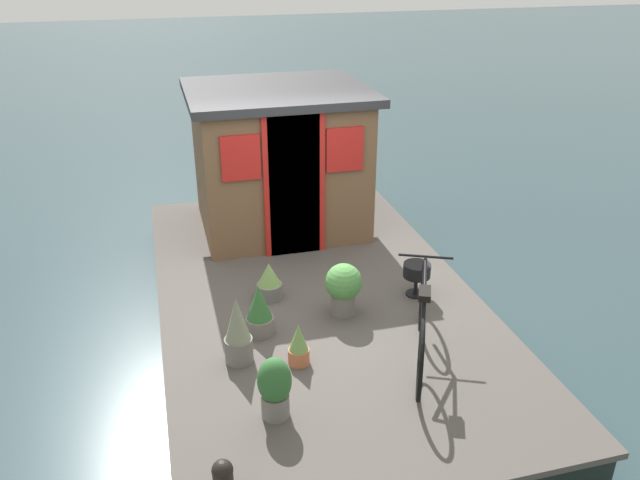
{
  "coord_description": "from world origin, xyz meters",
  "views": [
    {
      "loc": [
        -5.8,
        1.49,
        3.85
      ],
      "look_at": [
        -0.2,
        0.0,
        1.08
      ],
      "focal_mm": 35.76,
      "sensor_mm": 36.0,
      "label": 1
    }
  ],
  "objects_px": {
    "houseboat_cabin": "(279,159)",
    "potted_plant_succulent": "(343,286)",
    "potted_plant_geranium": "(269,282)",
    "charcoal_grill": "(417,272)",
    "potted_plant_lavender": "(238,331)",
    "bicycle": "(422,322)",
    "potted_plant_thyme": "(275,387)",
    "potted_plant_ivy": "(299,345)",
    "potted_plant_rosemary": "(259,311)",
    "mooring_bollard": "(223,476)"
  },
  "relations": [
    {
      "from": "potted_plant_lavender",
      "to": "houseboat_cabin",
      "type": "bearing_deg",
      "value": -18.92
    },
    {
      "from": "potted_plant_geranium",
      "to": "charcoal_grill",
      "type": "distance_m",
      "value": 1.56
    },
    {
      "from": "potted_plant_lavender",
      "to": "potted_plant_thyme",
      "type": "xyz_separation_m",
      "value": [
        -0.8,
        -0.17,
        -0.03
      ]
    },
    {
      "from": "potted_plant_geranium",
      "to": "potted_plant_ivy",
      "type": "height_order",
      "value": "same"
    },
    {
      "from": "potted_plant_lavender",
      "to": "potted_plant_thyme",
      "type": "distance_m",
      "value": 0.82
    },
    {
      "from": "potted_plant_thyme",
      "to": "potted_plant_rosemary",
      "type": "relative_size",
      "value": 1.05
    },
    {
      "from": "potted_plant_succulent",
      "to": "charcoal_grill",
      "type": "distance_m",
      "value": 0.87
    },
    {
      "from": "potted_plant_rosemary",
      "to": "potted_plant_thyme",
      "type": "bearing_deg",
      "value": 175.79
    },
    {
      "from": "potted_plant_succulent",
      "to": "potted_plant_rosemary",
      "type": "bearing_deg",
      "value": 98.5
    },
    {
      "from": "potted_plant_rosemary",
      "to": "potted_plant_ivy",
      "type": "relative_size",
      "value": 1.26
    },
    {
      "from": "houseboat_cabin",
      "to": "potted_plant_succulent",
      "type": "distance_m",
      "value": 2.41
    },
    {
      "from": "houseboat_cabin",
      "to": "potted_plant_geranium",
      "type": "relative_size",
      "value": 5.42
    },
    {
      "from": "potted_plant_lavender",
      "to": "potted_plant_rosemary",
      "type": "bearing_deg",
      "value": -33.61
    },
    {
      "from": "houseboat_cabin",
      "to": "potted_plant_lavender",
      "type": "xyz_separation_m",
      "value": [
        -2.85,
        0.98,
        -0.61
      ]
    },
    {
      "from": "potted_plant_geranium",
      "to": "potted_plant_ivy",
      "type": "xyz_separation_m",
      "value": [
        -1.2,
        -0.04,
        0.0
      ]
    },
    {
      "from": "potted_plant_geranium",
      "to": "mooring_bollard",
      "type": "xyz_separation_m",
      "value": [
        -2.5,
        0.8,
        -0.05
      ]
    },
    {
      "from": "potted_plant_geranium",
      "to": "potted_plant_thyme",
      "type": "bearing_deg",
      "value": 170.58
    },
    {
      "from": "potted_plant_thyme",
      "to": "houseboat_cabin",
      "type": "bearing_deg",
      "value": -12.43
    },
    {
      "from": "potted_plant_lavender",
      "to": "charcoal_grill",
      "type": "distance_m",
      "value": 2.1
    },
    {
      "from": "houseboat_cabin",
      "to": "potted_plant_lavender",
      "type": "relative_size",
      "value": 3.38
    },
    {
      "from": "charcoal_grill",
      "to": "bicycle",
      "type": "bearing_deg",
      "value": 159.1
    },
    {
      "from": "houseboat_cabin",
      "to": "bicycle",
      "type": "height_order",
      "value": "houseboat_cabin"
    },
    {
      "from": "houseboat_cabin",
      "to": "bicycle",
      "type": "relative_size",
      "value": 1.39
    },
    {
      "from": "potted_plant_geranium",
      "to": "potted_plant_succulent",
      "type": "distance_m",
      "value": 0.84
    },
    {
      "from": "houseboat_cabin",
      "to": "potted_plant_thyme",
      "type": "bearing_deg",
      "value": 167.57
    },
    {
      "from": "bicycle",
      "to": "charcoal_grill",
      "type": "relative_size",
      "value": 4.3
    },
    {
      "from": "potted_plant_succulent",
      "to": "potted_plant_geranium",
      "type": "bearing_deg",
      "value": 53.1
    },
    {
      "from": "potted_plant_geranium",
      "to": "potted_plant_lavender",
      "type": "distance_m",
      "value": 1.13
    },
    {
      "from": "charcoal_grill",
      "to": "mooring_bollard",
      "type": "bearing_deg",
      "value": 132.92
    },
    {
      "from": "bicycle",
      "to": "potted_plant_rosemary",
      "type": "distance_m",
      "value": 1.54
    },
    {
      "from": "potted_plant_thyme",
      "to": "potted_plant_rosemary",
      "type": "distance_m",
      "value": 1.2
    },
    {
      "from": "potted_plant_geranium",
      "to": "charcoal_grill",
      "type": "xyz_separation_m",
      "value": [
        -0.34,
        -1.52,
        0.08
      ]
    },
    {
      "from": "potted_plant_ivy",
      "to": "charcoal_grill",
      "type": "xyz_separation_m",
      "value": [
        0.86,
        -1.48,
        0.08
      ]
    },
    {
      "from": "charcoal_grill",
      "to": "mooring_bollard",
      "type": "xyz_separation_m",
      "value": [
        -2.15,
        2.32,
        -0.13
      ]
    },
    {
      "from": "potted_plant_thyme",
      "to": "potted_plant_rosemary",
      "type": "height_order",
      "value": "potted_plant_thyme"
    },
    {
      "from": "houseboat_cabin",
      "to": "charcoal_grill",
      "type": "height_order",
      "value": "houseboat_cabin"
    },
    {
      "from": "potted_plant_thyme",
      "to": "potted_plant_geranium",
      "type": "bearing_deg",
      "value": -9.42
    },
    {
      "from": "potted_plant_geranium",
      "to": "potted_plant_ivy",
      "type": "distance_m",
      "value": 1.2
    },
    {
      "from": "potted_plant_succulent",
      "to": "houseboat_cabin",
      "type": "bearing_deg",
      "value": 3.89
    },
    {
      "from": "bicycle",
      "to": "charcoal_grill",
      "type": "xyz_separation_m",
      "value": [
        1.05,
        -0.4,
        -0.11
      ]
    },
    {
      "from": "potted_plant_ivy",
      "to": "charcoal_grill",
      "type": "bearing_deg",
      "value": -59.96
    },
    {
      "from": "houseboat_cabin",
      "to": "potted_plant_lavender",
      "type": "bearing_deg",
      "value": 161.08
    },
    {
      "from": "potted_plant_lavender",
      "to": "potted_plant_ivy",
      "type": "bearing_deg",
      "value": -109.36
    },
    {
      "from": "mooring_bollard",
      "to": "potted_plant_thyme",
      "type": "bearing_deg",
      "value": -36.52
    },
    {
      "from": "potted_plant_succulent",
      "to": "mooring_bollard",
      "type": "relative_size",
      "value": 2.02
    },
    {
      "from": "potted_plant_succulent",
      "to": "charcoal_grill",
      "type": "height_order",
      "value": "potted_plant_succulent"
    },
    {
      "from": "potted_plant_thyme",
      "to": "charcoal_grill",
      "type": "relative_size",
      "value": 1.47
    },
    {
      "from": "potted_plant_geranium",
      "to": "potted_plant_lavender",
      "type": "bearing_deg",
      "value": 155.03
    },
    {
      "from": "bicycle",
      "to": "houseboat_cabin",
      "type": "bearing_deg",
      "value": 10.71
    },
    {
      "from": "potted_plant_geranium",
      "to": "potted_plant_thyme",
      "type": "distance_m",
      "value": 1.85
    }
  ]
}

